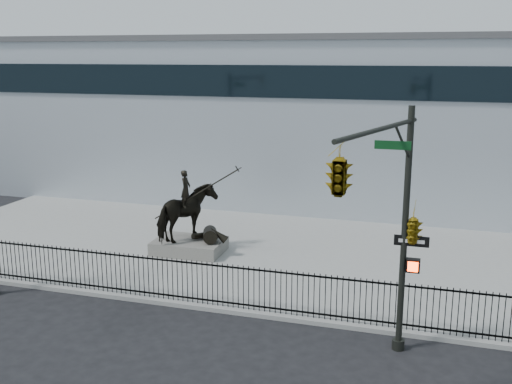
# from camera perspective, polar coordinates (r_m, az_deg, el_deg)

# --- Properties ---
(ground) EXTENTS (120.00, 120.00, 0.00)m
(ground) POSITION_cam_1_polar(r_m,az_deg,el_deg) (19.71, -7.91, -12.09)
(ground) COLOR black
(ground) RESTS_ON ground
(plaza) EXTENTS (30.00, 12.00, 0.15)m
(plaza) POSITION_cam_1_polar(r_m,az_deg,el_deg) (25.73, -1.37, -5.70)
(plaza) COLOR gray
(plaza) RESTS_ON ground
(building) EXTENTS (44.00, 14.00, 9.00)m
(building) POSITION_cam_1_polar(r_m,az_deg,el_deg) (37.14, 4.94, 7.03)
(building) COLOR #B3BAC3
(building) RESTS_ON ground
(picket_fence) EXTENTS (22.10, 0.10, 1.50)m
(picket_fence) POSITION_cam_1_polar(r_m,az_deg,el_deg) (20.40, -6.51, -8.40)
(picket_fence) COLOR black
(picket_fence) RESTS_ON plaza
(statue_plinth) EXTENTS (2.94, 2.06, 0.54)m
(statue_plinth) POSITION_cam_1_polar(r_m,az_deg,el_deg) (25.50, -6.38, -5.13)
(statue_plinth) COLOR #5F5D57
(statue_plinth) RESTS_ON plaza
(equestrian_statue) EXTENTS (3.70, 2.33, 3.13)m
(equestrian_statue) POSITION_cam_1_polar(r_m,az_deg,el_deg) (25.08, -6.34, -2.10)
(equestrian_statue) COLOR black
(equestrian_statue) RESTS_ON statue_plinth
(traffic_signal_right) EXTENTS (2.17, 6.86, 7.00)m
(traffic_signal_right) POSITION_cam_1_polar(r_m,az_deg,el_deg) (14.60, 11.67, -0.99)
(traffic_signal_right) COLOR black
(traffic_signal_right) RESTS_ON ground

